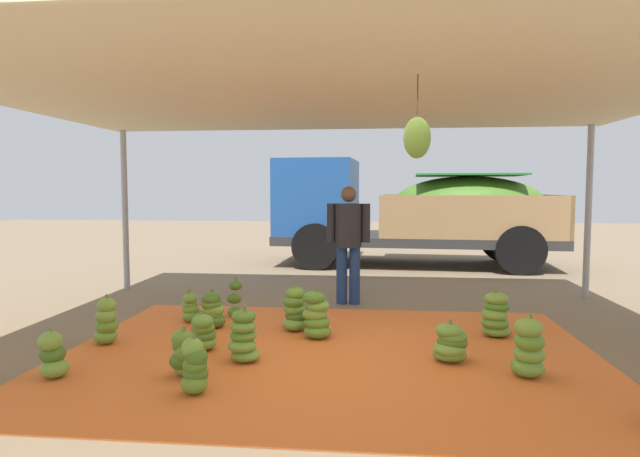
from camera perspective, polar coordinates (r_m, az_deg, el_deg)
name	(u,v)px	position (r m, az deg, el deg)	size (l,w,h in m)	color
ground_plane	(345,297)	(8.66, 2.70, -7.29)	(40.00, 40.00, 0.00)	#7F6B51
tarp_orange	(329,354)	(5.75, 1.01, -13.18)	(5.57, 4.17, 0.01)	orange
tent_canopy	(330,91)	(5.49, 1.02, 14.48)	(8.00, 7.00, 2.78)	#9EA0A5
banana_bunch_0	(53,356)	(5.56, -26.58, -12.04)	(0.29, 0.33, 0.47)	#75A83D
banana_bunch_1	(295,310)	(6.59, -2.67, -8.68)	(0.42, 0.42, 0.57)	#75A83D
banana_bunch_2	(213,311)	(6.83, -11.37, -8.58)	(0.37, 0.38, 0.48)	#477523
banana_bunch_3	(203,333)	(5.94, -12.35, -10.82)	(0.35, 0.37, 0.44)	#75A83D
banana_bunch_4	(244,337)	(5.50, -8.14, -11.42)	(0.41, 0.41, 0.56)	#75A83D
banana_bunch_5	(496,316)	(6.64, 18.23, -8.84)	(0.46, 0.46, 0.56)	#6B9E38
banana_bunch_6	(184,354)	(5.19, -14.30, -12.85)	(0.30, 0.32, 0.47)	#75A83D
banana_bunch_7	(195,367)	(4.76, -13.21, -14.18)	(0.30, 0.32, 0.51)	#60932D
banana_bunch_8	(235,300)	(7.34, -9.04, -7.53)	(0.30, 0.31, 0.55)	#60932D
banana_bunch_9	(191,308)	(7.22, -13.62, -8.22)	(0.27, 0.28, 0.42)	#6B9E38
banana_bunch_10	(450,343)	(5.61, 13.73, -11.81)	(0.47, 0.48, 0.42)	#6B9E38
banana_bunch_12	(316,316)	(6.27, -0.38, -9.28)	(0.46, 0.46, 0.58)	#60932D
banana_bunch_13	(106,323)	(6.46, -21.82, -9.28)	(0.36, 0.34, 0.55)	#6B9E38
banana_bunch_14	(529,350)	(5.34, 21.34, -11.92)	(0.40, 0.42, 0.59)	#6B9E38
cargo_truck_main	(409,210)	(12.30, 9.44, 1.98)	(6.32, 2.71, 2.40)	#2D2D2D
worker_0	(348,236)	(8.01, 3.04, -0.77)	(0.65, 0.40, 1.77)	navy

